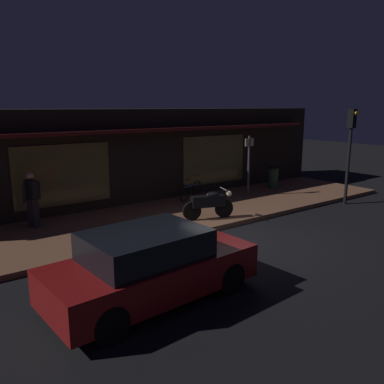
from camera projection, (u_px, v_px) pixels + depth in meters
ground_plane at (239, 240)px, 11.17m from camera, size 60.00×60.00×0.00m
sidewalk_slab at (179, 214)px, 13.52m from camera, size 18.00×4.00×0.15m
storefront_building at (130, 155)px, 15.81m from camera, size 18.00×3.30×3.60m
motorcycle at (209, 204)px, 12.64m from camera, size 1.65×0.75×0.97m
bicycle_parked at (191, 190)px, 15.33m from camera, size 1.53×0.73×0.91m
person_photographer at (32, 198)px, 11.70m from camera, size 0.59×0.44×1.67m
sign_post at (249, 162)px, 15.80m from camera, size 0.44×0.09×2.40m
trash_bin at (273, 177)px, 17.46m from camera, size 0.48×0.48×0.93m
traffic_light_pole at (350, 140)px, 14.76m from camera, size 0.24×0.33×3.60m
parked_car_near at (150, 266)px, 7.59m from camera, size 4.20×2.01×1.42m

